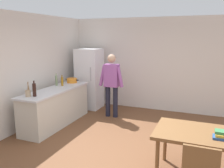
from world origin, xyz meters
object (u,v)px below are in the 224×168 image
Objects in this scene: refrigerator at (89,79)px; dining_table at (203,137)px; bottle_oil_amber at (62,81)px; bottle_vinegar_tall at (56,80)px; utensil_jar at (28,93)px; bottle_wine_dark at (34,90)px; person at (112,81)px; book_stack at (223,135)px; cooking_pot at (72,80)px.

dining_table is (3.30, -2.70, -0.23)m from refrigerator.
bottle_oil_amber is 0.88× the size of bottle_vinegar_tall.
utensil_jar is 0.15m from bottle_wine_dark.
person is 5.31× the size of utensil_jar.
bottle_wine_dark is at bearing -119.78° from person.
refrigerator reaches higher than utensil_jar.
book_stack is (3.74, -1.62, -0.22)m from bottle_oil_amber.
utensil_jar is 1.00× the size of bottle_vinegar_tall.
dining_table is (2.35, -2.15, -0.31)m from person.
refrigerator reaches higher than cooking_pot.
person is 2.09m from bottle_wine_dark.
bottle_wine_dark is at bearing -87.41° from cooking_pot.
utensil_jar reaches higher than dining_table.
bottle_vinegar_tall is (-3.62, 1.47, 0.36)m from dining_table.
bottle_oil_amber is at bearing 156.53° from book_stack.
dining_table is 3.99m from cooking_pot.
person is 5.31× the size of bottle_vinegar_tall.
bottle_oil_amber is 1.02× the size of book_stack.
utensil_jar is 1.20m from bottle_vinegar_tall.
bottle_oil_amber is (-1.12, -0.64, 0.04)m from person.
bottle_vinegar_tall is at bearing -151.84° from person.
utensil_jar is at bearing 174.08° from book_stack.
dining_table is at bearing -4.41° from utensil_jar.
bottle_wine_dark is 1.06× the size of bottle_vinegar_tall.
bottle_oil_amber is (-0.08, 1.17, -0.03)m from bottle_wine_dark.
bottle_vinegar_tall reaches higher than cooking_pot.
refrigerator reaches higher than bottle_vinegar_tall.
person is 1.44m from bottle_vinegar_tall.
bottle_wine_dark reaches higher than utensil_jar.
bottle_oil_amber is at bearing -91.32° from cooking_pot.
cooking_pot is at bearing -102.20° from refrigerator.
refrigerator is 1.06× the size of person.
bottle_vinegar_tall is at bearing 157.80° from book_stack.
book_stack is at bearing -23.47° from bottle_oil_amber.
utensil_jar is 1.14× the size of bottle_oil_amber.
utensil_jar is at bearing 175.59° from dining_table.
refrigerator is 2.37m from bottle_wine_dark.
dining_table is 3.80m from bottle_oil_amber.
bottle_vinegar_tall is (-0.16, -0.50, 0.08)m from cooking_pot.
cooking_pot is at bearing 71.98° from bottle_vinegar_tall.
person is at bearing 60.22° from bottle_wine_dark.
dining_table is 3.92m from bottle_vinegar_tall.
bottle_oil_amber is (-0.17, -1.20, 0.12)m from refrigerator.
refrigerator is at bearing 141.67° from book_stack.
bottle_wine_dark is 3.69m from book_stack.
utensil_jar reaches higher than bottle_oil_amber.
person reaches higher than utensil_jar.
cooking_pot is 0.53m from bottle_vinegar_tall.
bottle_oil_amber is at bearing -150.09° from person.
cooking_pot is 1.43× the size of bottle_oil_amber.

